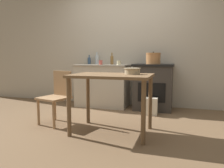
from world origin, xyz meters
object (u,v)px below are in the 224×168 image
at_px(mixing_bowl_large, 132,71).
at_px(bottle_left, 89,61).
at_px(bottle_far_left, 97,60).
at_px(stove, 153,87).
at_px(stock_pot, 153,58).
at_px(chair, 57,95).
at_px(work_table, 112,84).
at_px(flour_sack, 151,106).
at_px(bottle_mid_left, 112,60).
at_px(cup_center, 101,62).
at_px(cup_center_left, 119,63).

xyz_separation_m(mixing_bowl_large, bottle_left, (-1.32, 1.65, 0.11)).
relative_size(mixing_bowl_large, bottle_far_left, 0.86).
distance_m(stove, bottle_left, 1.54).
bearing_deg(bottle_left, stock_pot, -11.06).
height_order(chair, bottle_left, bottle_left).
xyz_separation_m(work_table, mixing_bowl_large, (0.26, 0.09, 0.17)).
distance_m(flour_sack, stock_pot, 0.92).
xyz_separation_m(flour_sack, bottle_far_left, (-1.28, 0.65, 0.82)).
bearing_deg(bottle_mid_left, stove, -3.56).
bearing_deg(bottle_far_left, stove, -9.27).
bearing_deg(cup_center, chair, -102.39).
xyz_separation_m(stove, mixing_bowl_large, (-0.12, -1.45, 0.39)).
bearing_deg(bottle_left, bottle_mid_left, -14.33).
height_order(work_table, chair, chair).
bearing_deg(stock_pot, bottle_far_left, 167.17).
relative_size(flour_sack, cup_center, 3.38).
bearing_deg(flour_sack, mixing_bowl_large, -98.00).
xyz_separation_m(stove, chair, (-1.31, -1.37, -0.01)).
distance_m(flour_sack, bottle_left, 1.78).
height_order(work_table, bottle_mid_left, bottle_mid_left).
distance_m(work_table, bottle_mid_left, 1.69).
height_order(flour_sack, bottle_far_left, bottle_far_left).
bearing_deg(bottle_far_left, mixing_bowl_large, -55.50).
bearing_deg(flour_sack, cup_center_left, 155.52).
distance_m(bottle_far_left, cup_center_left, 0.68).
relative_size(stove, cup_center, 9.88).
height_order(stove, bottle_left, bottle_left).
height_order(work_table, cup_center, cup_center).
bearing_deg(cup_center_left, bottle_mid_left, 137.16).
distance_m(bottle_mid_left, cup_center_left, 0.28).
xyz_separation_m(stove, cup_center, (-1.04, -0.14, 0.47)).
relative_size(work_table, stock_pot, 3.73).
distance_m(chair, cup_center, 1.35).
height_order(flour_sack, bottle_left, bottle_left).
height_order(work_table, mixing_bowl_large, mixing_bowl_large).
xyz_separation_m(cup_center_left, cup_center, (-0.38, -0.01, 0.00)).
relative_size(stock_pot, cup_center_left, 3.39).
relative_size(bottle_far_left, cup_center_left, 3.15).
bearing_deg(work_table, bottle_far_left, 116.68).
bearing_deg(stock_pot, mixing_bowl_large, -94.99).
height_order(bottle_left, bottle_mid_left, bottle_mid_left).
distance_m(chair, bottle_far_left, 1.67).
relative_size(bottle_far_left, bottle_mid_left, 1.08).
height_order(mixing_bowl_large, cup_center, cup_center).
relative_size(bottle_left, cup_center, 2.21).
distance_m(stove, stock_pot, 0.56).
distance_m(stove, cup_center_left, 0.83).
xyz_separation_m(work_table, cup_center, (-0.66, 1.39, 0.25)).
xyz_separation_m(stove, stock_pot, (-0.00, -0.08, 0.55)).
height_order(bottle_far_left, bottle_mid_left, bottle_far_left).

